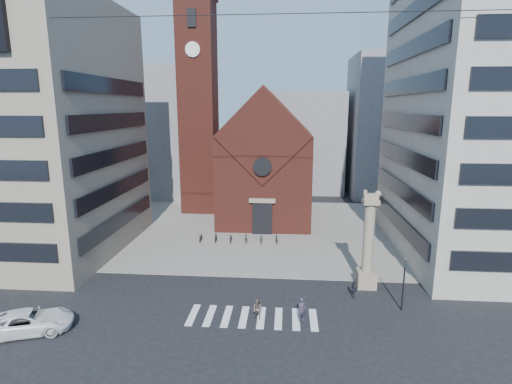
% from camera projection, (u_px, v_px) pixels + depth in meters
% --- Properties ---
extents(ground, '(120.00, 120.00, 0.00)m').
position_uv_depth(ground, '(249.00, 298.00, 32.90)').
color(ground, black).
rests_on(ground, ground).
extents(piazza, '(46.00, 30.00, 0.05)m').
position_uv_depth(piazza, '(263.00, 229.00, 51.41)').
color(piazza, gray).
rests_on(piazza, ground).
extents(zebra_crossing, '(10.20, 3.20, 0.01)m').
position_uv_depth(zebra_crossing, '(253.00, 317.00, 29.93)').
color(zebra_crossing, white).
rests_on(zebra_crossing, ground).
extents(church, '(12.00, 16.65, 18.00)m').
position_uv_depth(church, '(266.00, 161.00, 55.62)').
color(church, maroon).
rests_on(church, ground).
extents(campanile, '(5.50, 5.50, 31.20)m').
position_uv_depth(campanile, '(198.00, 105.00, 57.64)').
color(campanile, maroon).
rests_on(campanile, ground).
extents(building_left, '(18.00, 20.00, 26.00)m').
position_uv_depth(building_left, '(30.00, 131.00, 41.77)').
color(building_left, gray).
rests_on(building_left, ground).
extents(building_right, '(18.00, 22.00, 32.00)m').
position_uv_depth(building_right, '(502.00, 101.00, 39.37)').
color(building_right, '#AFAB9E').
rests_on(building_right, ground).
extents(bg_block_left, '(16.00, 14.00, 22.00)m').
position_uv_depth(bg_block_left, '(159.00, 132.00, 71.11)').
color(bg_block_left, gray).
rests_on(bg_block_left, ground).
extents(bg_block_mid, '(14.00, 12.00, 18.00)m').
position_uv_depth(bg_block_mid, '(304.00, 142.00, 74.40)').
color(bg_block_mid, gray).
rests_on(bg_block_mid, ground).
extents(bg_block_right, '(16.00, 14.00, 24.00)m').
position_uv_depth(bg_block_right, '(397.00, 127.00, 69.60)').
color(bg_block_right, gray).
rests_on(bg_block_right, ground).
extents(lion_column, '(1.63, 1.60, 8.68)m').
position_uv_depth(lion_column, '(368.00, 249.00, 34.32)').
color(lion_column, gray).
rests_on(lion_column, ground).
extents(traffic_light, '(0.13, 0.16, 4.30)m').
position_uv_depth(traffic_light, '(404.00, 283.00, 30.52)').
color(traffic_light, black).
rests_on(traffic_light, ground).
extents(white_car, '(6.34, 4.44, 1.61)m').
position_uv_depth(white_car, '(29.00, 322.00, 27.80)').
color(white_car, white).
rests_on(white_car, ground).
extents(pedestrian_0, '(0.79, 0.70, 1.82)m').
position_uv_depth(pedestrian_0, '(302.00, 309.00, 29.26)').
color(pedestrian_0, '#342C3E').
rests_on(pedestrian_0, ground).
extents(pedestrian_1, '(0.96, 0.88, 1.58)m').
position_uv_depth(pedestrian_1, '(258.00, 309.00, 29.54)').
color(pedestrian_1, '#574D46').
rests_on(pedestrian_1, ground).
extents(pedestrian_2, '(0.60, 0.97, 1.53)m').
position_uv_depth(pedestrian_2, '(354.00, 289.00, 32.78)').
color(pedestrian_2, '#2A2B33').
rests_on(pedestrian_2, ground).
extents(scooter_0, '(0.77, 1.88, 0.97)m').
position_uv_depth(scooter_0, '(201.00, 237.00, 46.57)').
color(scooter_0, black).
rests_on(scooter_0, piazza).
extents(scooter_1, '(0.63, 1.82, 1.07)m').
position_uv_depth(scooter_1, '(216.00, 237.00, 46.43)').
color(scooter_1, black).
rests_on(scooter_1, piazza).
extents(scooter_2, '(0.77, 1.88, 0.97)m').
position_uv_depth(scooter_2, '(231.00, 238.00, 46.30)').
color(scooter_2, black).
rests_on(scooter_2, piazza).
extents(scooter_3, '(0.63, 1.82, 1.07)m').
position_uv_depth(scooter_3, '(246.00, 238.00, 46.15)').
color(scooter_3, black).
rests_on(scooter_3, piazza).
extents(scooter_4, '(0.77, 1.88, 0.97)m').
position_uv_depth(scooter_4, '(261.00, 239.00, 46.03)').
color(scooter_4, black).
rests_on(scooter_4, piazza).
extents(scooter_5, '(0.63, 1.82, 1.07)m').
position_uv_depth(scooter_5, '(277.00, 239.00, 45.88)').
color(scooter_5, black).
rests_on(scooter_5, piazza).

